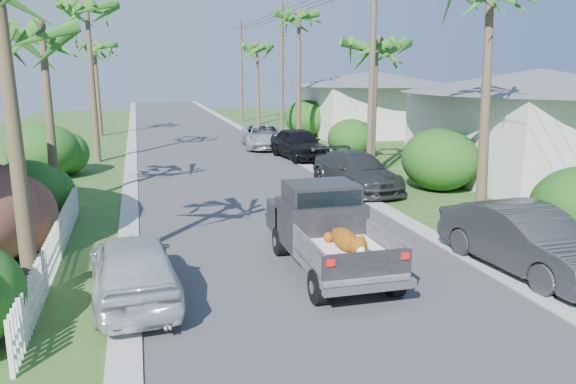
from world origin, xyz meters
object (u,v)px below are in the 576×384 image
object	(u,v)px
palm_l_d	(94,45)
palm_r_d	(257,46)
parked_car_rm	(356,172)
palm_r_c	(299,14)
parked_car_rd	(264,136)
palm_r_b	(376,42)
house_right_near	(536,129)
house_right_far	(372,106)
utility_pole_c	(282,72)
pickup_truck	(324,226)
parked_car_rn	(526,240)
utility_pole_d	(241,71)
palm_l_c	(86,5)
utility_pole_b	(372,74)
palm_l_b	(41,28)
parked_car_ln	(134,267)
parked_car_rf	(299,144)

from	to	relation	value
palm_l_d	palm_r_d	bearing A→B (deg)	24.78
parked_car_rm	palm_r_c	bearing A→B (deg)	77.33
parked_car_rm	palm_r_c	size ratio (longest dim) A/B	0.55
parked_car_rd	palm_r_b	distance (m)	11.45
palm_l_d	house_right_near	world-z (taller)	palm_l_d
house_right_far	utility_pole_c	bearing A→B (deg)	-164.88
parked_car_rm	house_right_near	xyz separation A→B (m)	(8.45, 0.16, 1.47)
palm_l_d	parked_car_rm	bearing A→B (deg)	-63.50
parked_car_rd	palm_l_d	distance (m)	14.85
palm_r_d	house_right_far	size ratio (longest dim) A/B	0.89
pickup_truck	utility_pole_c	size ratio (longest dim) A/B	0.57
palm_r_d	parked_car_rn	bearing A→B (deg)	-92.26
parked_car_rm	utility_pole_d	xyz separation A→B (m)	(1.05, 31.16, 3.85)
parked_car_rm	palm_r_c	distance (m)	16.05
palm_l_c	utility_pole_b	distance (m)	15.05
palm_r_c	palm_r_d	xyz separation A→B (m)	(0.30, 14.00, -1.37)
parked_car_rm	house_right_near	distance (m)	8.58
palm_l_d	house_right_far	world-z (taller)	palm_l_d
parked_car_rm	palm_l_c	xyz separation A→B (m)	(-10.55, 10.16, 7.16)
parked_car_rn	utility_pole_c	bearing A→B (deg)	83.48
palm_l_b	palm_l_c	world-z (taller)	palm_l_c
utility_pole_c	utility_pole_d	distance (m)	15.00
house_right_near	palm_r_b	bearing A→B (deg)	154.89
pickup_truck	parked_car_ln	xyz separation A→B (m)	(-4.56, -1.01, -0.28)
parked_car_rn	utility_pole_d	xyz separation A→B (m)	(0.60, 40.96, 3.81)
parked_car_rd	palm_l_c	world-z (taller)	palm_l_c
parked_car_rm	house_right_far	bearing A→B (deg)	59.03
parked_car_rf	house_right_far	distance (m)	13.07
palm_r_d	parked_car_rm	bearing A→B (deg)	-93.96
parked_car_ln	house_right_far	world-z (taller)	house_right_far
pickup_truck	palm_l_b	distance (m)	12.15
pickup_truck	palm_r_b	distance (m)	13.78
palm_l_c	palm_l_b	bearing A→B (deg)	-94.57
palm_l_b	house_right_near	distance (m)	20.19
house_right_near	utility_pole_b	xyz separation A→B (m)	(-7.40, 1.00, 2.38)
palm_l_d	palm_r_b	world-z (taller)	palm_l_d
parked_car_rn	parked_car_rm	bearing A→B (deg)	87.44
palm_r_d	palm_r_c	bearing A→B (deg)	-91.23
palm_l_d	parked_car_rn	bearing A→B (deg)	-70.21
utility_pole_b	house_right_far	bearing A→B (deg)	66.48
palm_r_b	utility_pole_d	size ratio (longest dim) A/B	0.80
parked_car_rf	palm_l_d	size ratio (longest dim) A/B	0.63
palm_l_b	palm_r_d	world-z (taller)	palm_r_d
house_right_far	parked_car_rd	bearing A→B (deg)	-150.74
palm_r_b	palm_r_c	xyz separation A→B (m)	(-0.40, 11.00, 2.16)
palm_l_c	palm_r_d	world-z (taller)	palm_l_c
parked_car_rn	utility_pole_b	xyz separation A→B (m)	(0.60, 10.96, 3.81)
parked_car_ln	house_right_near	distance (m)	19.53
palm_r_c	house_right_near	bearing A→B (deg)	-64.09
parked_car_rd	palm_r_d	size ratio (longest dim) A/B	0.66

